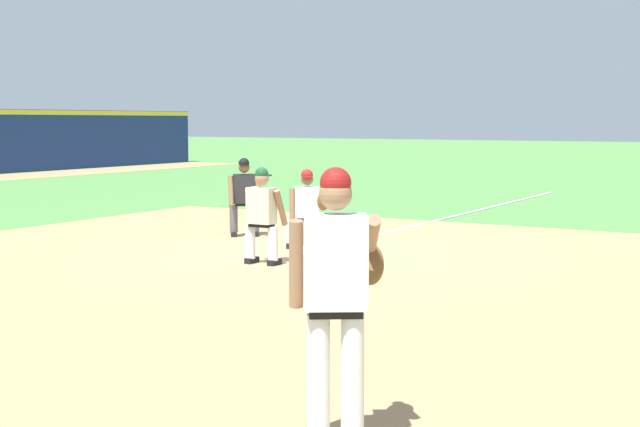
{
  "coord_description": "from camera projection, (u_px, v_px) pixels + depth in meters",
  "views": [
    {
      "loc": [
        -12.26,
        -7.48,
        2.15
      ],
      "look_at": [
        -5.19,
        -3.32,
        1.29
      ],
      "focal_mm": 50.0,
      "sensor_mm": 36.0,
      "label": 1
    }
  ],
  "objects": [
    {
      "name": "ground_plane",
      "position": [
        306.0,
        253.0,
        14.51
      ],
      "size": [
        160.0,
        160.0,
        0.0
      ],
      "primitive_type": "plane",
      "color": "#518942"
    },
    {
      "name": "infield_dirt_patch",
      "position": [
        314.0,
        310.0,
        10.14
      ],
      "size": [
        18.0,
        18.0,
        0.01
      ],
      "primitive_type": "cube",
      "color": "tan",
      "rests_on": "ground"
    },
    {
      "name": "foul_line_stripe",
      "position": [
        466.0,
        213.0,
        20.61
      ],
      "size": [
        14.24,
        0.1,
        0.0
      ],
      "primitive_type": "cube",
      "color": "white",
      "rests_on": "ground"
    },
    {
      "name": "first_base_bag",
      "position": [
        306.0,
        250.0,
        14.51
      ],
      "size": [
        0.38,
        0.38,
        0.09
      ],
      "primitive_type": "cube",
      "color": "white",
      "rests_on": "ground"
    },
    {
      "name": "baseball",
      "position": [
        313.0,
        274.0,
        12.31
      ],
      "size": [
        0.07,
        0.07,
        0.07
      ],
      "primitive_type": "sphere",
      "color": "white",
      "rests_on": "ground"
    },
    {
      "name": "pitcher",
      "position": [
        338.0,
        292.0,
        5.7
      ],
      "size": [
        0.84,
        0.57,
        1.86
      ],
      "color": "black",
      "rests_on": "ground"
    },
    {
      "name": "first_baseman",
      "position": [
        308.0,
        205.0,
        14.92
      ],
      "size": [
        0.81,
        1.04,
        1.34
      ],
      "color": "black",
      "rests_on": "ground"
    },
    {
      "name": "baserunner",
      "position": [
        262.0,
        212.0,
        13.25
      ],
      "size": [
        0.45,
        0.6,
        1.46
      ],
      "color": "black",
      "rests_on": "ground"
    },
    {
      "name": "umpire",
      "position": [
        244.0,
        194.0,
        16.5
      ],
      "size": [
        0.65,
        0.68,
        1.46
      ],
      "color": "black",
      "rests_on": "ground"
    }
  ]
}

